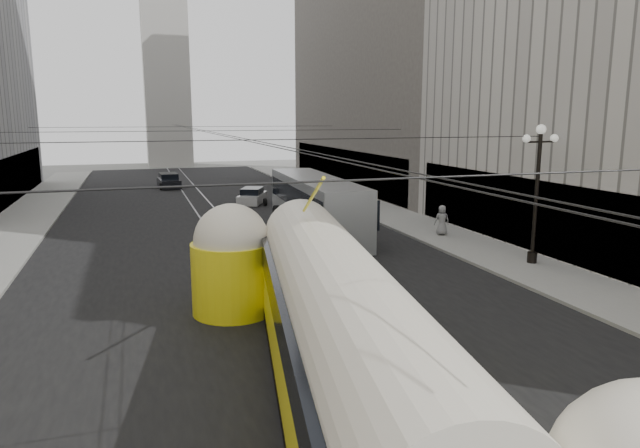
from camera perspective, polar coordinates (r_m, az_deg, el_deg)
road at (r=36.98m, az=-10.21°, el=-0.16°), size 20.00×85.00×0.02m
sidewalk_left at (r=40.73m, az=-27.88°, el=-0.14°), size 4.00×72.00×0.15m
sidewalk_right at (r=43.47m, az=4.99°, el=1.70°), size 4.00×72.00×0.15m
rail_left at (r=36.89m, az=-11.36°, el=-0.22°), size 0.12×85.00×0.04m
rail_right at (r=37.08m, az=-9.06°, el=-0.09°), size 0.12×85.00×0.04m
building_right_far at (r=57.94m, az=8.10°, el=20.01°), size 12.60×32.60×32.60m
distant_tower at (r=84.03m, az=-15.23°, el=15.91°), size 6.00×6.00×31.36m
lamppost_right_mid at (r=27.85m, az=20.89°, el=3.56°), size 1.86×0.44×6.37m
catenary at (r=35.36m, az=-10.11°, el=8.96°), size 25.00×72.00×0.23m
streetcar at (r=13.57m, az=1.82°, el=-10.66°), size 5.37×17.93×3.98m
city_bus at (r=33.86m, az=-0.42°, el=2.12°), size 3.21×13.09×3.30m
sedan_white_far at (r=45.80m, az=-6.80°, el=2.76°), size 3.14×4.35×1.27m
sedan_dark_far at (r=57.54m, az=-14.89°, el=4.16°), size 2.11×4.58×1.41m
pedestrian_sidewalk_right at (r=33.44m, az=12.10°, el=0.39°), size 0.95×0.72×1.73m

